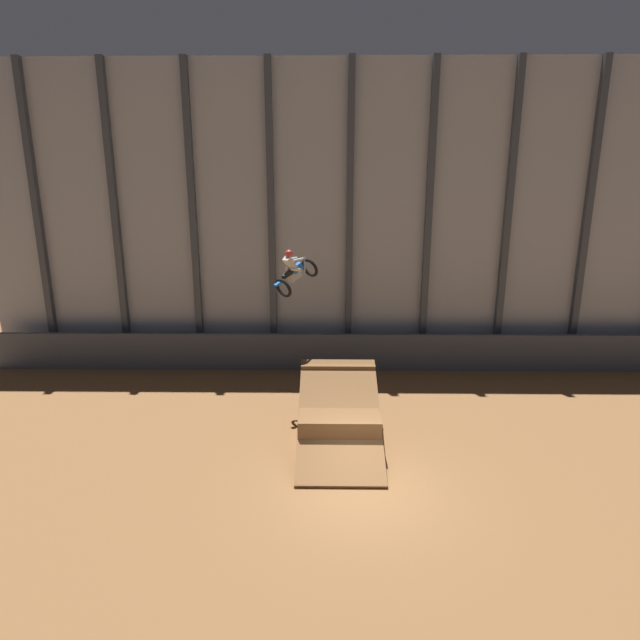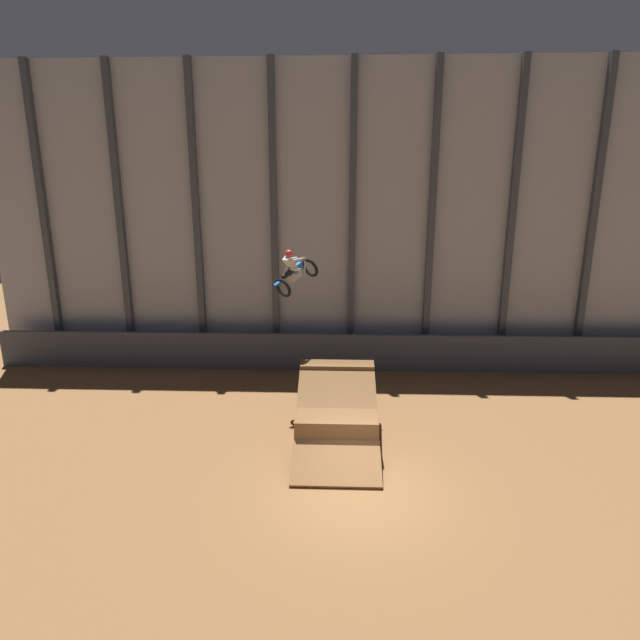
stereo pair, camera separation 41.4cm
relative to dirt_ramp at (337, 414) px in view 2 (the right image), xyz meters
The scene contains 5 objects.
ground_plane 3.21m from the dirt_ramp, 79.21° to the right, with size 60.00×60.00×0.00m, color brown.
arena_back_wall 9.32m from the dirt_ramp, 85.44° to the left, with size 32.00×0.40×12.96m.
lower_barrier 6.23m from the dirt_ramp, 84.62° to the left, with size 31.36×0.20×1.62m.
dirt_ramp is the anchor object (origin of this frame).
rider_bike_solo 5.07m from the dirt_ramp, 121.70° to the left, with size 1.68×1.72×1.68m.
Camera 2 is at (-0.56, -11.61, 7.55)m, focal length 28.00 mm.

